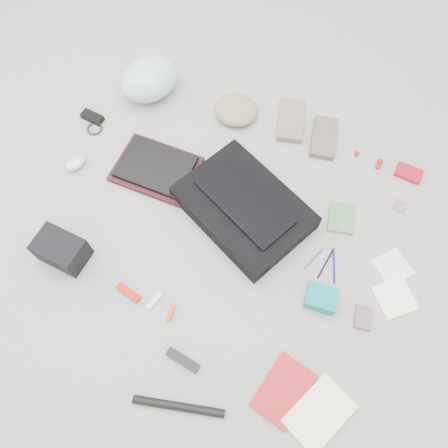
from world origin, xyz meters
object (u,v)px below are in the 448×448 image
at_px(messenger_bag, 244,208).
at_px(laptop, 156,166).
at_px(bike_helmet, 149,79).
at_px(accordion_wallet, 321,298).
at_px(camera_bag, 62,250).
at_px(book_red, 284,390).

xyz_separation_m(messenger_bag, laptop, (-0.42, 0.03, -0.01)).
xyz_separation_m(bike_helmet, accordion_wallet, (1.05, -0.62, -0.05)).
distance_m(laptop, accordion_wallet, 0.86).
bearing_deg(laptop, accordion_wallet, -18.80).
bearing_deg(messenger_bag, camera_bag, -116.61).
xyz_separation_m(messenger_bag, bike_helmet, (-0.65, 0.40, 0.04)).
bearing_deg(book_red, messenger_bag, 135.69).
relative_size(laptop, camera_bag, 1.69).
distance_m(laptop, bike_helmet, 0.44).
distance_m(messenger_bag, bike_helmet, 0.76).
bearing_deg(book_red, laptop, 154.54).
height_order(laptop, bike_helmet, bike_helmet).
height_order(laptop, accordion_wallet, accordion_wallet).
relative_size(laptop, book_red, 1.42).
bearing_deg(book_red, bike_helmet, 147.74).
relative_size(messenger_bag, book_red, 2.35).
height_order(messenger_bag, laptop, messenger_bag).
bearing_deg(accordion_wallet, book_red, -98.83).
height_order(camera_bag, book_red, camera_bag).
height_order(camera_bag, accordion_wallet, camera_bag).
bearing_deg(bike_helmet, accordion_wallet, -8.97).
relative_size(laptop, accordion_wallet, 2.69).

